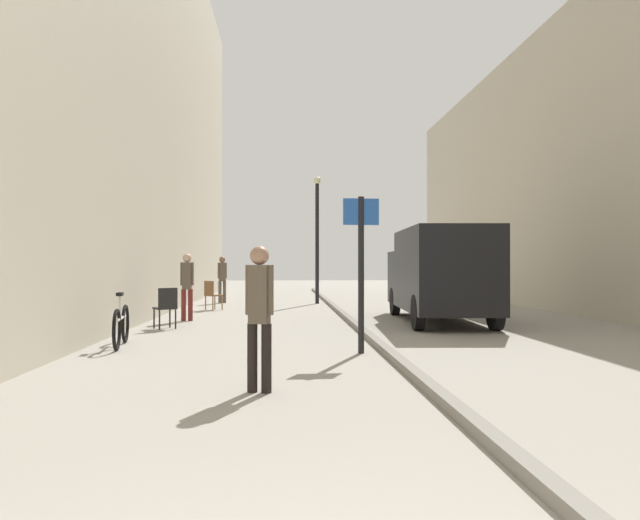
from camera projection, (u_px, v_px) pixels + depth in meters
name	position (u px, v px, depth m)	size (l,w,h in m)	color
ground_plane	(288.00, 328.00, 13.55)	(80.00, 80.00, 0.00)	gray
building_facade_left	(63.00, 20.00, 13.29)	(3.00, 40.00, 14.01)	#BCB29E
kerb_strip	(356.00, 325.00, 13.65)	(0.16, 40.00, 0.12)	slate
pedestrian_main_foreground	(187.00, 282.00, 15.27)	(0.35, 0.23, 1.75)	maroon
pedestrian_mid_block	(222.00, 276.00, 22.32)	(0.34, 0.26, 1.77)	brown
pedestrian_far_crossing	(259.00, 308.00, 6.77)	(0.33, 0.23, 1.69)	black
delivery_van	(439.00, 273.00, 15.00)	(2.24, 5.66, 2.34)	black
street_sign_post	(361.00, 260.00, 9.74)	(0.60, 0.10, 2.60)	black
lamp_post	(317.00, 231.00, 21.99)	(0.28, 0.28, 4.76)	black
bicycle_leaning	(121.00, 325.00, 10.51)	(0.28, 1.76, 0.98)	black
cafe_chair_near_window	(166.00, 305.00, 13.36)	(0.60, 0.60, 0.94)	black
cafe_chair_by_doorway	(212.00, 293.00, 18.86)	(0.62, 0.62, 0.94)	brown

